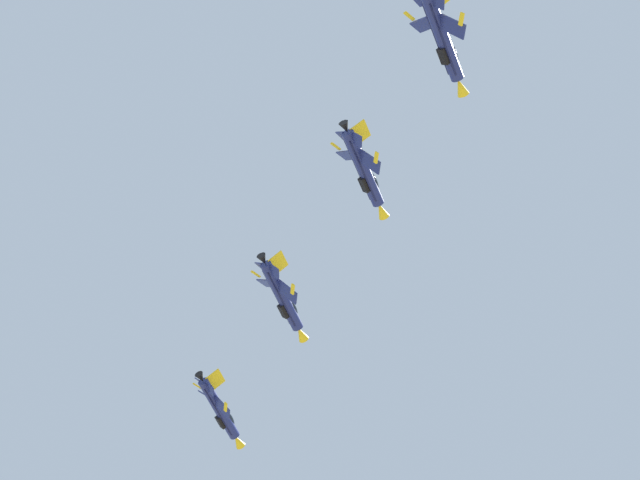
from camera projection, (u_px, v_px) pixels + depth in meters
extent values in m
cylinder|color=navy|center=(219.00, 409.00, 177.68)|extent=(2.63, 12.10, 1.70)
cube|color=#141947|center=(217.00, 411.00, 177.52)|extent=(1.95, 10.14, 1.40)
cone|color=yellow|center=(238.00, 441.00, 181.17)|extent=(1.75, 2.51, 1.56)
cone|color=black|center=(201.00, 378.00, 174.39)|extent=(1.48, 1.70, 1.36)
ellipsoid|color=#192333|center=(229.00, 418.00, 179.19)|extent=(1.78, 3.31, 1.54)
cube|color=black|center=(221.00, 422.00, 178.46)|extent=(1.49, 2.30, 1.38)
cube|color=navy|center=(206.00, 396.00, 178.91)|extent=(3.18, 2.80, 3.51)
cube|color=yellow|center=(197.00, 386.00, 180.05)|extent=(1.12, 1.67, 0.59)
cube|color=navy|center=(222.00, 407.00, 174.72)|extent=(3.25, 3.02, 3.51)
cube|color=yellow|center=(226.00, 407.00, 172.49)|extent=(1.30, 1.63, 0.59)
cube|color=navy|center=(201.00, 382.00, 176.42)|extent=(1.87, 2.05, 1.87)
cube|color=navy|center=(210.00, 389.00, 173.97)|extent=(2.03, 2.16, 1.87)
cube|color=yellow|center=(215.00, 380.00, 175.96)|extent=(2.41, 2.76, 1.69)
cylinder|color=navy|center=(282.00, 296.00, 162.61)|extent=(2.63, 12.10, 1.70)
cube|color=#141947|center=(280.00, 298.00, 162.43)|extent=(2.01, 10.15, 1.37)
cone|color=yellow|center=(301.00, 333.00, 166.10)|extent=(1.75, 2.51, 1.56)
cone|color=black|center=(263.00, 260.00, 159.32)|extent=(1.48, 1.70, 1.36)
ellipsoid|color=#192333|center=(292.00, 307.00, 164.15)|extent=(1.79, 3.31, 1.55)
cube|color=black|center=(284.00, 311.00, 163.35)|extent=(1.52, 2.30, 1.38)
cube|color=navy|center=(267.00, 283.00, 163.78)|extent=(3.36, 2.88, 3.36)
cube|color=yellow|center=(256.00, 274.00, 164.87)|extent=(1.14, 1.68, 0.58)
cube|color=navy|center=(287.00, 292.00, 159.71)|extent=(3.42, 3.13, 3.36)
cube|color=yellow|center=(293.00, 289.00, 157.53)|extent=(1.31, 1.64, 0.58)
cube|color=navy|center=(262.00, 266.00, 161.32)|extent=(1.97, 2.08, 1.79)
cube|color=navy|center=(274.00, 271.00, 158.94)|extent=(2.13, 2.20, 1.79)
cube|color=yellow|center=(278.00, 263.00, 160.98)|extent=(2.32, 2.76, 1.82)
cylinder|color=navy|center=(363.00, 168.00, 155.15)|extent=(2.63, 12.10, 1.70)
cube|color=#141947|center=(361.00, 170.00, 154.99)|extent=(1.97, 10.14, 1.39)
cone|color=yellow|center=(381.00, 210.00, 158.64)|extent=(1.75, 2.51, 1.56)
cone|color=black|center=(345.00, 127.00, 151.86)|extent=(1.48, 1.70, 1.36)
ellipsoid|color=#192333|center=(373.00, 182.00, 156.67)|extent=(1.79, 3.31, 1.54)
cube|color=black|center=(365.00, 184.00, 155.92)|extent=(1.50, 2.30, 1.38)
cube|color=navy|center=(347.00, 155.00, 156.36)|extent=(3.24, 2.82, 3.46)
cube|color=yellow|center=(336.00, 146.00, 157.49)|extent=(1.12, 1.67, 0.59)
cube|color=navy|center=(370.00, 162.00, 152.21)|extent=(3.30, 3.05, 3.46)
cube|color=yellow|center=(376.00, 158.00, 149.99)|extent=(1.30, 1.63, 0.59)
cube|color=navy|center=(343.00, 136.00, 153.88)|extent=(1.90, 2.06, 1.85)
cube|color=navy|center=(356.00, 139.00, 151.45)|extent=(2.06, 2.17, 1.85)
cube|color=yellow|center=(360.00, 132.00, 153.46)|extent=(2.39, 2.76, 1.73)
cylinder|color=navy|center=(442.00, 37.00, 140.21)|extent=(2.63, 12.10, 1.70)
cube|color=#141947|center=(440.00, 39.00, 140.02)|extent=(2.02, 10.15, 1.36)
cone|color=yellow|center=(461.00, 87.00, 143.69)|extent=(1.75, 2.51, 1.56)
ellipsoid|color=#192333|center=(453.00, 53.00, 141.75)|extent=(1.79, 3.31, 1.55)
cube|color=black|center=(444.00, 56.00, 140.93)|extent=(1.52, 2.30, 1.38)
cube|color=navy|center=(423.00, 25.00, 141.36)|extent=(3.40, 2.89, 3.32)
cube|color=yellow|center=(409.00, 16.00, 142.44)|extent=(1.14, 1.68, 0.58)
cube|color=navy|center=(452.00, 27.00, 137.31)|extent=(3.45, 3.15, 3.32)
cube|color=yellow|center=(461.00, 19.00, 135.14)|extent=(1.32, 1.64, 0.58)
cube|color=navy|center=(421.00, 0.00, 138.90)|extent=(1.99, 2.09, 1.78)
cube|color=navy|center=(438.00, 1.00, 136.54)|extent=(2.15, 2.21, 1.78)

